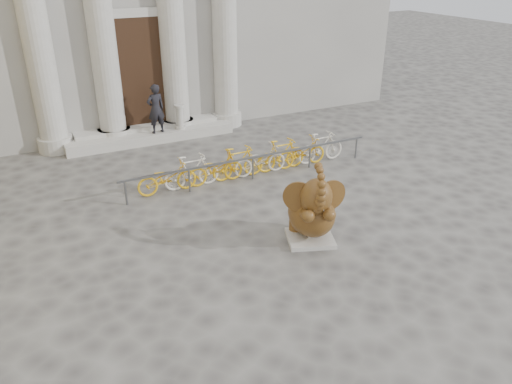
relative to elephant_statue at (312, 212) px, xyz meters
name	(u,v)px	position (x,y,z in m)	size (l,w,h in m)	color
ground	(274,274)	(-1.42, -0.79, -0.78)	(80.00, 80.00, 0.00)	#474442
entrance_steps	(150,135)	(-1.42, 8.61, -0.60)	(6.00, 1.20, 0.36)	#A8A59E
elephant_statue	(312,212)	(0.00, 0.00, 0.00)	(1.43, 1.70, 2.14)	#A8A59E
bike_rack	(249,161)	(0.35, 4.08, -0.28)	(8.00, 0.53, 1.00)	slate
pedestrian	(156,109)	(-1.23, 8.26, 0.45)	(0.63, 0.42, 1.74)	black
balustrade_post	(180,118)	(-0.36, 8.31, -0.01)	(0.36, 0.36, 0.89)	#A8A59E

